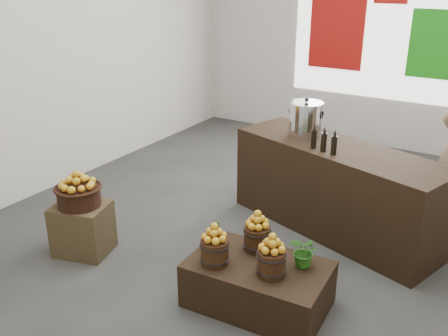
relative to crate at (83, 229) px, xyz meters
The scene contains 20 objects.
ground 2.04m from the crate, 46.69° to the left, with size 7.00×7.00×0.00m, color #383835.
back_wall 5.44m from the crate, 74.41° to the left, with size 6.00×0.04×4.00m, color #B3AEA5.
back_opening 5.51m from the crate, 71.18° to the left, with size 3.20×0.02×2.40m, color white.
deco_red_left 5.26m from the crate, 80.95° to the left, with size 0.90×0.04×1.40m, color maroon.
deco_green_right 5.63m from the crate, 65.16° to the left, with size 0.70×0.04×1.00m, color #187F13.
crate is the anchor object (origin of this frame).
wicker_basket 0.36m from the crate, ahead, with size 0.43×0.43×0.19m, color black.
apples_in_basket 0.55m from the crate, ahead, with size 0.33×0.33×0.18m, color maroon, non-canonical shape.
display_table 1.95m from the crate, ahead, with size 1.18×0.73×0.41m, color black.
apple_bucket_front_left 1.64m from the crate, ahead, with size 0.24×0.24×0.22m, color #341D0E.
apples_in_bucket_front_left 1.68m from the crate, ahead, with size 0.18×0.18×0.16m, color maroon, non-canonical shape.
apple_bucket_front_right 2.12m from the crate, ahead, with size 0.24×0.24×0.22m, color #341D0E.
apples_in_bucket_front_right 2.15m from the crate, ahead, with size 0.18×0.18×0.16m, color maroon, non-canonical shape.
apple_bucket_rear 1.87m from the crate, 11.97° to the left, with size 0.24×0.24×0.22m, color #341D0E.
apples_in_bucket_rear 1.91m from the crate, 11.97° to the left, with size 0.18×0.18×0.16m, color maroon, non-canonical shape.
herb_garnish_right 2.33m from the crate, ahead, with size 0.25×0.22×0.28m, color #1F5612.
herb_garnish_left 1.49m from the crate, ahead, with size 0.14×0.11×0.25m, color #1F5612.
counter 2.73m from the crate, 42.11° to the left, with size 2.40×0.76×0.98m, color black.
stock_pot_left 2.67m from the crate, 51.81° to the left, with size 0.37×0.37×0.37m, color silver.
oil_cruets 2.66m from the crate, 39.35° to the left, with size 0.26×0.07×0.27m, color black, non-canonical shape.
Camera 1 is at (2.22, -4.54, 2.75)m, focal length 40.00 mm.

